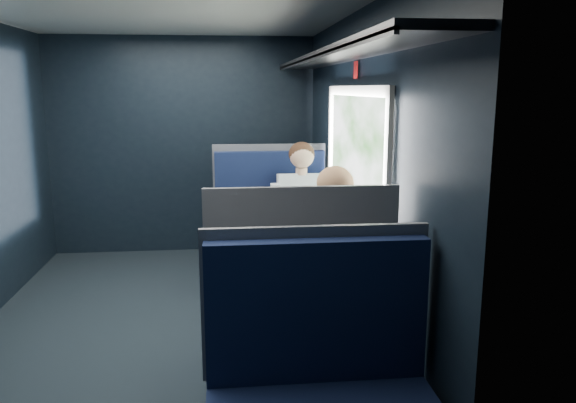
{
  "coord_description": "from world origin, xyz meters",
  "views": [
    {
      "loc": [
        0.46,
        -3.99,
        1.77
      ],
      "look_at": [
        0.9,
        0.0,
        0.95
      ],
      "focal_mm": 35.0,
      "sensor_mm": 36.0,
      "label": 1
    }
  ],
  "objects": [
    {
      "name": "papers",
      "position": [
        1.06,
        -0.06,
        0.74
      ],
      "size": [
        0.69,
        0.85,
        0.01
      ],
      "primitive_type": "cube",
      "rotation": [
        0.0,
        0.0,
        -0.25
      ],
      "color": "white",
      "rests_on": "table"
    },
    {
      "name": "laptop",
      "position": [
        1.24,
        0.13,
        0.81
      ],
      "size": [
        0.28,
        0.35,
        0.25
      ],
      "color": "silver",
      "rests_on": "table"
    },
    {
      "name": "cup",
      "position": [
        1.3,
        0.35,
        0.78
      ],
      "size": [
        0.07,
        0.07,
        0.08
      ],
      "primitive_type": "cylinder",
      "color": "white",
      "rests_on": "table"
    },
    {
      "name": "table",
      "position": [
        1.03,
        0.0,
        0.66
      ],
      "size": [
        0.62,
        1.0,
        0.74
      ],
      "color": "#54565E",
      "rests_on": "ground"
    },
    {
      "name": "woman",
      "position": [
        1.1,
        -0.71,
        0.73
      ],
      "size": [
        0.53,
        0.56,
        1.32
      ],
      "color": "black",
      "rests_on": "ground"
    },
    {
      "name": "bottle_small",
      "position": [
        1.27,
        0.21,
        0.84
      ],
      "size": [
        0.07,
        0.07,
        0.23
      ],
      "color": "silver",
      "rests_on": "table"
    },
    {
      "name": "man",
      "position": [
        1.1,
        0.7,
        0.72
      ],
      "size": [
        0.53,
        0.56,
        1.32
      ],
      "color": "black",
      "rests_on": "ground"
    },
    {
      "name": "seat_bay_far",
      "position": [
        0.85,
        -0.87,
        0.41
      ],
      "size": [
        1.04,
        0.62,
        1.26
      ],
      "color": "#0B1333",
      "rests_on": "ground"
    },
    {
      "name": "seat_bay_near",
      "position": [
        0.84,
        0.87,
        0.42
      ],
      "size": [
        1.04,
        0.62,
        1.26
      ],
      "color": "#0B1333",
      "rests_on": "ground"
    },
    {
      "name": "seat_row_front",
      "position": [
        0.85,
        1.8,
        0.41
      ],
      "size": [
        1.04,
        0.51,
        1.16
      ],
      "color": "#0B1333",
      "rests_on": "ground"
    },
    {
      "name": "ground",
      "position": [
        0.0,
        0.0,
        -0.01
      ],
      "size": [
        2.8,
        4.2,
        0.01
      ],
      "primitive_type": "cube",
      "color": "black"
    },
    {
      "name": "room_shell",
      "position": [
        0.02,
        0.0,
        1.48
      ],
      "size": [
        3.0,
        4.4,
        2.4
      ],
      "color": "black",
      "rests_on": "ground"
    }
  ]
}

